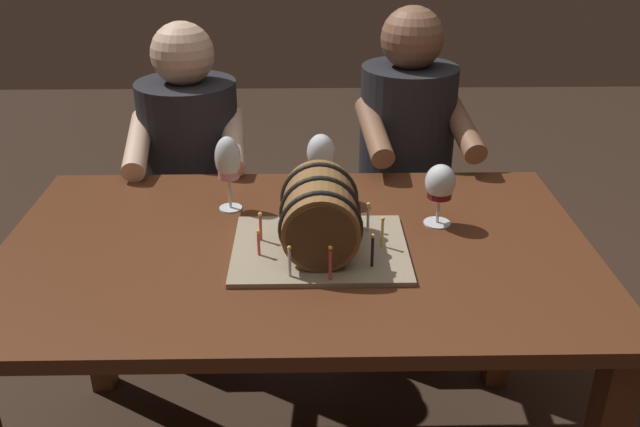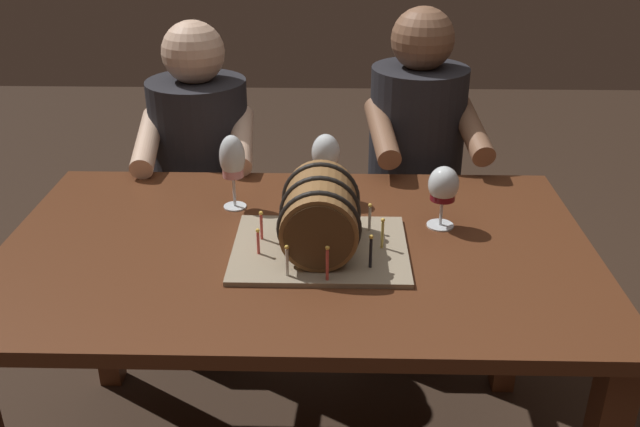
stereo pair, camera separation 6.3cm
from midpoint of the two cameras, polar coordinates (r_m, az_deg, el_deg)
The scene contains 7 objects.
dining_table at distance 1.75m, azimuth -0.83°, elevation -5.53°, with size 1.44×0.89×0.74m.
barrel_cake at distance 1.62m, azimuth 1.11°, elevation -0.48°, with size 0.41×0.33×0.20m.
wine_glass_red at distance 1.77m, azimuth 11.06°, elevation 2.12°, with size 0.08×0.08×0.16m.
wine_glass_rose at distance 1.84m, azimuth -6.21°, elevation 4.33°, with size 0.07×0.07×0.20m.
wine_glass_white at distance 1.88m, azimuth 1.43°, elevation 4.77°, with size 0.08×0.08×0.19m.
person_seated_left at distance 2.43m, azimuth -8.63°, elevation 0.61°, with size 0.38×0.48×1.15m.
person_seated_right at distance 2.40m, azimuth 8.30°, elevation 0.75°, with size 0.38×0.48×1.20m.
Camera 2 is at (0.09, -1.49, 1.55)m, focal length 39.13 mm.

